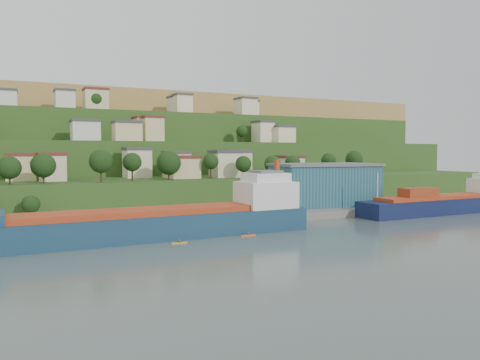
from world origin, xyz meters
TOP-DOWN VIEW (x-y plane):
  - ground at (0.00, 0.00)m, footprint 500.00×500.00m
  - quay at (20.00, 28.00)m, footprint 220.00×26.00m
  - hillside at (0.01, 168.72)m, footprint 360.00×211.05m
  - cargo_ship_near at (-12.70, 8.66)m, footprint 72.05×12.51m
  - cargo_ship_far at (76.27, 10.45)m, footprint 58.07×9.95m
  - warehouse at (45.01, 29.77)m, footprint 33.28×23.00m
  - dinghy at (-41.08, 21.74)m, footprint 4.77×3.23m
  - kayak_orange at (4.63, 2.08)m, footprint 3.37×0.85m
  - kayak_yellow at (-11.65, 0.53)m, footprint 3.24×0.90m

SIDE VIEW (x-z plane):
  - ground at x=0.00m, z-range 0.00..0.00m
  - quay at x=20.00m, z-range -2.00..2.00m
  - hillside at x=0.01m, z-range -47.93..48.07m
  - kayak_yellow at x=-11.65m, z-range -0.16..0.64m
  - kayak_orange at x=4.63m, z-range -0.17..0.66m
  - dinghy at x=-41.08m, z-range 1.20..2.09m
  - cargo_ship_far at x=76.27m, z-range -5.39..10.37m
  - cargo_ship_near at x=-12.70m, z-range -6.29..12.19m
  - warehouse at x=45.01m, z-range 2.03..14.83m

